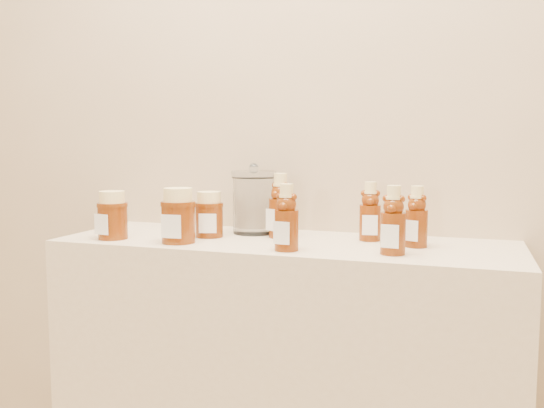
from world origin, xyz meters
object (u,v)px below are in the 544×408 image
(display_table, at_px, (284,404))
(glass_canister, at_px, (254,199))
(bear_bottle_back_left, at_px, (280,201))
(bear_bottle_front_left, at_px, (287,213))
(honey_jar_left, at_px, (113,215))

(display_table, height_order, glass_canister, glass_canister)
(display_table, distance_m, bear_bottle_back_left, 0.55)
(bear_bottle_front_left, bearing_deg, display_table, 116.73)
(bear_bottle_back_left, height_order, honey_jar_left, bear_bottle_back_left)
(bear_bottle_back_left, relative_size, bear_bottle_front_left, 1.10)
(display_table, relative_size, glass_canister, 6.16)
(bear_bottle_back_left, xyz_separation_m, honey_jar_left, (-0.42, -0.17, -0.03))
(bear_bottle_back_left, bearing_deg, glass_canister, 179.23)
(bear_bottle_back_left, height_order, glass_canister, bear_bottle_back_left)
(bear_bottle_front_left, relative_size, honey_jar_left, 1.40)
(honey_jar_left, height_order, glass_canister, glass_canister)
(display_table, distance_m, bear_bottle_front_left, 0.56)
(honey_jar_left, bearing_deg, bear_bottle_front_left, 10.87)
(display_table, height_order, honey_jar_left, honey_jar_left)
(display_table, xyz_separation_m, bear_bottle_front_left, (0.05, -0.13, 0.54))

